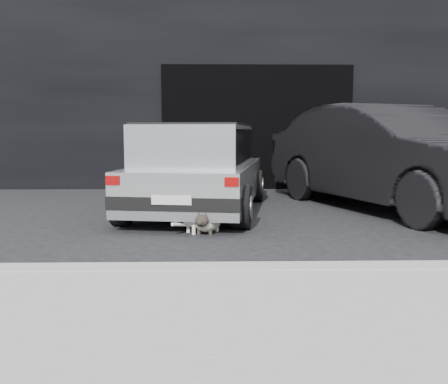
{
  "coord_description": "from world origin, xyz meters",
  "views": [
    {
      "loc": [
        0.06,
        -6.59,
        1.21
      ],
      "look_at": [
        0.19,
        -0.74,
        0.51
      ],
      "focal_mm": 40.0,
      "sensor_mm": 36.0,
      "label": 1
    }
  ],
  "objects_px": {
    "silver_hatchback": "(198,165)",
    "cat_white": "(205,217)",
    "cat_siamese": "(207,222)",
    "second_car": "(394,157)"
  },
  "relations": [
    {
      "from": "second_car",
      "to": "cat_white",
      "type": "distance_m",
      "value": 3.42
    },
    {
      "from": "cat_white",
      "to": "silver_hatchback",
      "type": "bearing_deg",
      "value": 154.13
    },
    {
      "from": "second_car",
      "to": "cat_siamese",
      "type": "relative_size",
      "value": 5.97
    },
    {
      "from": "cat_siamese",
      "to": "cat_white",
      "type": "height_order",
      "value": "cat_white"
    },
    {
      "from": "silver_hatchback",
      "to": "cat_siamese",
      "type": "distance_m",
      "value": 1.65
    },
    {
      "from": "silver_hatchback",
      "to": "cat_white",
      "type": "bearing_deg",
      "value": -76.12
    },
    {
      "from": "silver_hatchback",
      "to": "cat_white",
      "type": "relative_size",
      "value": 5.42
    },
    {
      "from": "silver_hatchback",
      "to": "cat_white",
      "type": "xyz_separation_m",
      "value": [
        0.12,
        -1.47,
        -0.54
      ]
    },
    {
      "from": "second_car",
      "to": "silver_hatchback",
      "type": "bearing_deg",
      "value": 163.63
    },
    {
      "from": "silver_hatchback",
      "to": "cat_white",
      "type": "distance_m",
      "value": 1.57
    }
  ]
}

